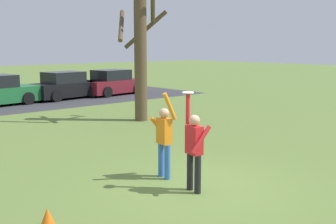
{
  "coord_description": "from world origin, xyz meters",
  "views": [
    {
      "loc": [
        -6.21,
        -5.9,
        3.04
      ],
      "look_at": [
        -0.21,
        0.79,
        1.59
      ],
      "focal_mm": 43.55,
      "sensor_mm": 36.0,
      "label": 1
    }
  ],
  "objects_px": {
    "bare_tree_tall": "(140,44)",
    "field_cone_orange": "(48,217)",
    "parked_car_black": "(66,86)",
    "parked_car_maroon": "(113,83)",
    "person_catcher": "(194,146)",
    "frisbee_disc": "(188,93)",
    "person_defender": "(164,137)"
  },
  "relations": [
    {
      "from": "field_cone_orange",
      "to": "bare_tree_tall",
      "type": "bearing_deg",
      "value": 42.88
    },
    {
      "from": "parked_car_black",
      "to": "bare_tree_tall",
      "type": "relative_size",
      "value": 0.62
    },
    {
      "from": "parked_car_maroon",
      "to": "bare_tree_tall",
      "type": "bearing_deg",
      "value": -124.12
    },
    {
      "from": "parked_car_black",
      "to": "parked_car_maroon",
      "type": "distance_m",
      "value": 3.23
    },
    {
      "from": "person_defender",
      "to": "field_cone_orange",
      "type": "relative_size",
      "value": 6.37
    },
    {
      "from": "bare_tree_tall",
      "to": "field_cone_orange",
      "type": "relative_size",
      "value": 21.77
    },
    {
      "from": "parked_car_maroon",
      "to": "bare_tree_tall",
      "type": "height_order",
      "value": "bare_tree_tall"
    },
    {
      "from": "parked_car_black",
      "to": "bare_tree_tall",
      "type": "xyz_separation_m",
      "value": [
        -1.14,
        -8.63,
        2.42
      ]
    },
    {
      "from": "person_catcher",
      "to": "frisbee_disc",
      "type": "distance_m",
      "value": 1.13
    },
    {
      "from": "person_defender",
      "to": "frisbee_disc",
      "type": "xyz_separation_m",
      "value": [
        -0.11,
        -0.88,
        1.11
      ]
    },
    {
      "from": "person_catcher",
      "to": "field_cone_orange",
      "type": "height_order",
      "value": "person_catcher"
    },
    {
      "from": "person_catcher",
      "to": "person_defender",
      "type": "xyz_separation_m",
      "value": [
        0.14,
        1.11,
        -0.0
      ]
    },
    {
      "from": "person_catcher",
      "to": "parked_car_black",
      "type": "relative_size",
      "value": 0.49
    },
    {
      "from": "person_defender",
      "to": "parked_car_maroon",
      "type": "xyz_separation_m",
      "value": [
        8.61,
        14.78,
        -0.25
      ]
    },
    {
      "from": "person_catcher",
      "to": "parked_car_maroon",
      "type": "distance_m",
      "value": 18.14
    },
    {
      "from": "person_defender",
      "to": "frisbee_disc",
      "type": "height_order",
      "value": "frisbee_disc"
    },
    {
      "from": "parked_car_maroon",
      "to": "bare_tree_tall",
      "type": "distance_m",
      "value": 9.83
    },
    {
      "from": "field_cone_orange",
      "to": "parked_car_maroon",
      "type": "bearing_deg",
      "value": 52.5
    },
    {
      "from": "person_defender",
      "to": "parked_car_maroon",
      "type": "height_order",
      "value": "person_defender"
    },
    {
      "from": "bare_tree_tall",
      "to": "parked_car_maroon",
      "type": "bearing_deg",
      "value": 62.77
    },
    {
      "from": "person_defender",
      "to": "parked_car_black",
      "type": "relative_size",
      "value": 0.48
    },
    {
      "from": "person_catcher",
      "to": "person_defender",
      "type": "distance_m",
      "value": 1.11
    },
    {
      "from": "field_cone_orange",
      "to": "person_catcher",
      "type": "bearing_deg",
      "value": -9.08
    },
    {
      "from": "person_catcher",
      "to": "field_cone_orange",
      "type": "xyz_separation_m",
      "value": [
        -3.06,
        0.49,
        -0.82
      ]
    },
    {
      "from": "parked_car_black",
      "to": "parked_car_maroon",
      "type": "height_order",
      "value": "same"
    },
    {
      "from": "person_catcher",
      "to": "parked_car_black",
      "type": "xyz_separation_m",
      "value": [
        5.52,
        16.03,
        -0.25
      ]
    },
    {
      "from": "frisbee_disc",
      "to": "parked_car_maroon",
      "type": "distance_m",
      "value": 17.98
    },
    {
      "from": "bare_tree_tall",
      "to": "field_cone_orange",
      "type": "height_order",
      "value": "bare_tree_tall"
    },
    {
      "from": "person_catcher",
      "to": "parked_car_black",
      "type": "height_order",
      "value": "person_catcher"
    },
    {
      "from": "parked_car_black",
      "to": "field_cone_orange",
      "type": "height_order",
      "value": "parked_car_black"
    },
    {
      "from": "bare_tree_tall",
      "to": "field_cone_orange",
      "type": "bearing_deg",
      "value": -137.12
    },
    {
      "from": "frisbee_disc",
      "to": "field_cone_orange",
      "type": "height_order",
      "value": "frisbee_disc"
    }
  ]
}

